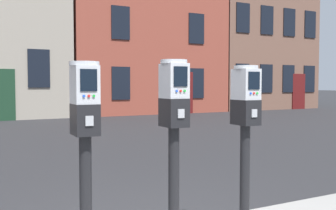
{
  "coord_description": "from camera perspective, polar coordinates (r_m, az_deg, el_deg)",
  "views": [
    {
      "loc": [
        -1.54,
        -3.07,
        1.48
      ],
      "look_at": [
        0.03,
        -0.16,
        1.3
      ],
      "focal_mm": 42.67,
      "sensor_mm": 36.0,
      "label": 1
    }
  ],
  "objects": [
    {
      "name": "parking_meter_near_kerb",
      "position": [
        2.95,
        -11.77,
        -2.97
      ],
      "size": [
        0.23,
        0.26,
        1.5
      ],
      "rotation": [
        0.0,
        0.0,
        -1.61
      ],
      "color": "black",
      "rests_on": "sidewalk_slab"
    },
    {
      "name": "parking_meter_twin_adjacent",
      "position": [
        3.23,
        0.85,
        -1.97
      ],
      "size": [
        0.23,
        0.26,
        1.53
      ],
      "rotation": [
        0.0,
        0.0,
        -1.61
      ],
      "color": "black",
      "rests_on": "sidewalk_slab"
    },
    {
      "name": "parking_meter_end_of_row",
      "position": [
        3.65,
        11.01,
        -1.79
      ],
      "size": [
        0.23,
        0.26,
        1.5
      ],
      "rotation": [
        0.0,
        0.0,
        -1.61
      ],
      "color": "black",
      "rests_on": "sidewalk_slab"
    },
    {
      "name": "townhouse_brownstone",
      "position": [
        22.18,
        -4.25,
        13.58
      ],
      "size": [
        8.23,
        5.28,
        11.11
      ],
      "color": "brown",
      "rests_on": "ground_plane"
    },
    {
      "name": "townhouse_orange_brick",
      "position": [
        26.18,
        11.28,
        10.49
      ],
      "size": [
        6.83,
        5.55,
        9.85
      ],
      "color": "brown",
      "rests_on": "ground_plane"
    }
  ]
}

